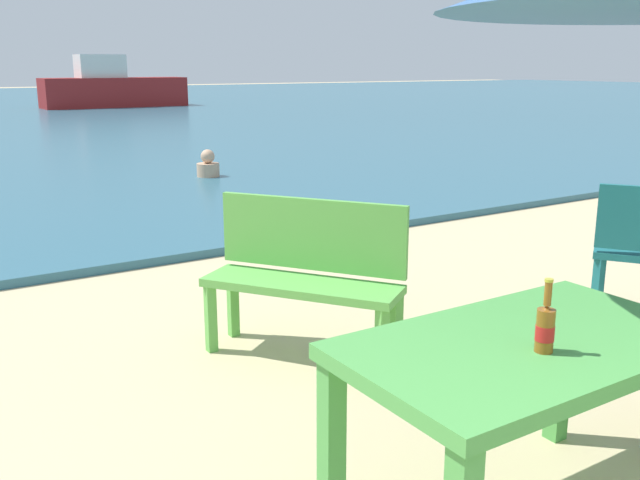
# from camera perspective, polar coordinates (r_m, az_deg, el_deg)

# --- Properties ---
(picnic_table_green) EXTENTS (1.40, 0.80, 0.76)m
(picnic_table_green) POSITION_cam_1_polar(r_m,az_deg,el_deg) (2.75, 16.37, -9.77)
(picnic_table_green) COLOR #4C9E47
(picnic_table_green) RESTS_ON ground_plane
(beer_bottle_amber) EXTENTS (0.07, 0.07, 0.26)m
(beer_bottle_amber) POSITION_cam_1_polar(r_m,az_deg,el_deg) (2.58, 17.73, -6.65)
(beer_bottle_amber) COLOR brown
(beer_bottle_amber) RESTS_ON picnic_table_green
(bench_green_left) EXTENTS (0.98, 1.19, 0.95)m
(bench_green_left) POSITION_cam_1_polar(r_m,az_deg,el_deg) (4.25, -1.14, -2.28)
(bench_green_left) COLOR #60B24C
(bench_green_left) RESTS_ON ground_plane
(swimmer_person) EXTENTS (0.34, 0.34, 0.41)m
(swimmer_person) POSITION_cam_1_polar(r_m,az_deg,el_deg) (10.87, -9.03, 5.92)
(swimmer_person) COLOR tan
(swimmer_person) RESTS_ON sea_water
(boat_fishing_trawler) EXTENTS (5.58, 1.52, 2.03)m
(boat_fishing_trawler) POSITION_cam_1_polar(r_m,az_deg,el_deg) (29.91, -16.40, 11.67)
(boat_fishing_trawler) COLOR maroon
(boat_fishing_trawler) RESTS_ON sea_water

